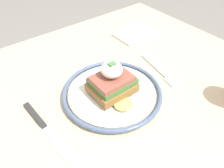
# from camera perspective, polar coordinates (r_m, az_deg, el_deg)

# --- Properties ---
(dining_table) EXTENTS (0.96, 0.65, 0.75)m
(dining_table) POSITION_cam_1_polar(r_m,az_deg,el_deg) (0.64, -5.09, -10.76)
(dining_table) COLOR #C6B28E
(dining_table) RESTS_ON ground_plane
(plate) EXTENTS (0.24, 0.24, 0.02)m
(plate) POSITION_cam_1_polar(r_m,az_deg,el_deg) (0.52, 0.00, -2.23)
(plate) COLOR silver
(plate) RESTS_ON dining_table
(sandwich) EXTENTS (0.10, 0.11, 0.08)m
(sandwich) POSITION_cam_1_polar(r_m,az_deg,el_deg) (0.50, 0.04, 0.76)
(sandwich) COLOR olive
(sandwich) RESTS_ON plate
(fork) EXTENTS (0.04, 0.15, 0.00)m
(fork) POSITION_cam_1_polar(r_m,az_deg,el_deg) (0.60, 12.33, 3.36)
(fork) COLOR silver
(fork) RESTS_ON dining_table
(knife) EXTENTS (0.03, 0.19, 0.01)m
(knife) POSITION_cam_1_polar(r_m,az_deg,el_deg) (0.48, -17.56, -10.30)
(knife) COLOR #2D2D2D
(knife) RESTS_ON dining_table
(napkin) EXTENTS (0.14, 0.09, 0.01)m
(napkin) POSITION_cam_1_polar(r_m,az_deg,el_deg) (0.76, 6.33, 12.99)
(napkin) COLOR beige
(napkin) RESTS_ON dining_table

